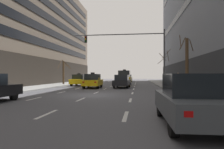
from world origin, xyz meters
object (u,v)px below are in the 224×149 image
(car_parked_0, at_px, (192,100))
(traffic_signal_0, at_px, (135,47))
(taxi_driving_4, at_px, (128,78))
(street_tree_0, at_px, (187,64))
(taxi_driving_0, at_px, (93,81))
(taxi_driving_1, at_px, (79,80))
(street_tree_2, at_px, (64,72))
(car_driving_5, at_px, (122,81))
(taxi_driving_2, at_px, (124,78))
(street_tree_1, at_px, (164,68))
(pedestrian_0, at_px, (178,78))

(car_parked_0, relative_size, traffic_signal_0, 0.39)
(taxi_driving_4, xyz_separation_m, street_tree_0, (6.55, -26.35, 1.82))
(taxi_driving_0, height_order, car_parked_0, taxi_driving_0)
(taxi_driving_1, distance_m, street_tree_0, 16.30)
(taxi_driving_4, bearing_deg, car_parked_0, -84.19)
(taxi_driving_1, height_order, street_tree_2, street_tree_2)
(car_driving_5, height_order, car_parked_0, car_parked_0)
(car_driving_5, bearing_deg, street_tree_2, 148.23)
(taxi_driving_1, bearing_deg, street_tree_2, 144.67)
(street_tree_0, bearing_deg, taxi_driving_4, 103.97)
(street_tree_0, xyz_separation_m, street_tree_2, (-16.05, 12.22, -0.55))
(taxi_driving_2, xyz_separation_m, street_tree_0, (6.42, -12.78, 1.49))
(taxi_driving_2, relative_size, car_parked_0, 1.05)
(car_parked_0, distance_m, traffic_signal_0, 19.06)
(street_tree_1, relative_size, pedestrian_0, 3.33)
(street_tree_1, bearing_deg, car_driving_5, -122.89)
(street_tree_1, bearing_deg, taxi_driving_0, -132.42)
(taxi_driving_4, relative_size, street_tree_2, 1.14)
(taxi_driving_0, bearing_deg, car_driving_5, 15.10)
(car_driving_5, bearing_deg, taxi_driving_2, 91.19)
(street_tree_0, bearing_deg, pedestrian_0, 83.03)
(street_tree_0, relative_size, pedestrian_0, 2.95)
(traffic_signal_0, xyz_separation_m, street_tree_0, (4.70, -6.25, -2.46))
(taxi_driving_1, height_order, street_tree_0, street_tree_0)
(taxi_driving_2, bearing_deg, street_tree_0, -63.34)
(taxi_driving_2, bearing_deg, taxi_driving_1, -155.89)
(taxi_driving_1, distance_m, taxi_driving_4, 17.58)
(taxi_driving_4, xyz_separation_m, car_driving_5, (0.27, -20.18, 0.00))
(taxi_driving_0, distance_m, taxi_driving_2, 8.25)
(taxi_driving_2, distance_m, pedestrian_0, 7.93)
(taxi_driving_0, distance_m, street_tree_2, 9.49)
(taxi_driving_4, xyz_separation_m, traffic_signal_0, (1.85, -20.10, 4.27))
(car_parked_0, bearing_deg, street_tree_2, 118.77)
(street_tree_1, distance_m, pedestrian_0, 4.90)
(taxi_driving_1, xyz_separation_m, street_tree_2, (-3.24, 2.30, 1.25))
(taxi_driving_1, distance_m, street_tree_2, 4.16)
(taxi_driving_1, height_order, taxi_driving_4, taxi_driving_1)
(taxi_driving_1, xyz_separation_m, pedestrian_0, (14.21, 1.58, 0.34))
(taxi_driving_0, distance_m, traffic_signal_0, 6.65)
(taxi_driving_2, xyz_separation_m, traffic_signal_0, (1.72, -6.53, 3.95))
(traffic_signal_0, height_order, street_tree_0, traffic_signal_0)
(taxi_driving_2, distance_m, street_tree_1, 7.36)
(taxi_driving_2, height_order, taxi_driving_4, taxi_driving_2)
(taxi_driving_2, distance_m, street_tree_0, 14.38)
(taxi_driving_1, height_order, car_driving_5, taxi_driving_1)
(car_driving_5, bearing_deg, traffic_signal_0, 2.84)
(car_driving_5, distance_m, street_tree_0, 8.99)
(taxi_driving_1, relative_size, street_tree_1, 0.77)
(car_parked_0, bearing_deg, taxi_driving_2, 98.62)
(taxi_driving_0, relative_size, taxi_driving_1, 1.04)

